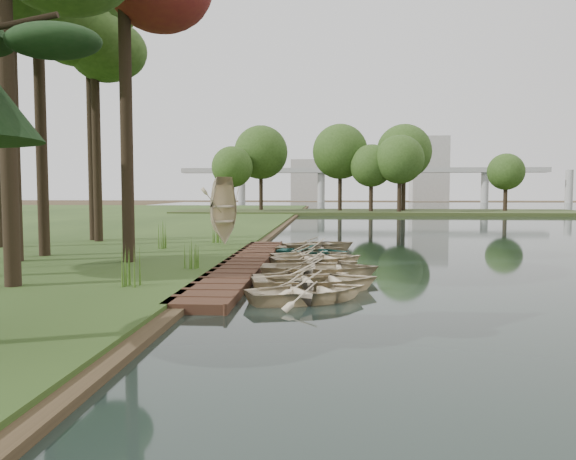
# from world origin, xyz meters

# --- Properties ---
(ground) EXTENTS (300.00, 300.00, 0.00)m
(ground) POSITION_xyz_m (0.00, 0.00, 0.00)
(ground) COLOR #3D2F1D
(boardwalk) EXTENTS (1.60, 16.00, 0.30)m
(boardwalk) POSITION_xyz_m (-1.60, 0.00, 0.15)
(boardwalk) COLOR #392216
(boardwalk) RESTS_ON ground
(peninsula) EXTENTS (50.00, 14.00, 0.45)m
(peninsula) POSITION_xyz_m (8.00, 50.00, 0.23)
(peninsula) COLOR #323F1B
(peninsula) RESTS_ON ground
(far_trees) EXTENTS (45.60, 5.60, 8.80)m
(far_trees) POSITION_xyz_m (4.67, 50.00, 6.43)
(far_trees) COLOR black
(far_trees) RESTS_ON peninsula
(bridge) EXTENTS (95.90, 4.00, 8.60)m
(bridge) POSITION_xyz_m (12.31, 120.00, 7.08)
(bridge) COLOR #A5A5A0
(bridge) RESTS_ON ground
(building_a) EXTENTS (10.00, 8.00, 18.00)m
(building_a) POSITION_xyz_m (30.00, 140.00, 9.00)
(building_a) COLOR #A5A5A0
(building_a) RESTS_ON ground
(building_b) EXTENTS (8.00, 8.00, 12.00)m
(building_b) POSITION_xyz_m (-5.00, 145.00, 6.00)
(building_b) COLOR #A5A5A0
(building_b) RESTS_ON ground
(rowboat_0) EXTENTS (3.93, 3.47, 0.67)m
(rowboat_0) POSITION_xyz_m (1.01, -6.21, 0.39)
(rowboat_0) COLOR #C8B591
(rowboat_0) RESTS_ON water
(rowboat_1) EXTENTS (4.14, 3.35, 0.76)m
(rowboat_1) POSITION_xyz_m (1.16, -4.73, 0.43)
(rowboat_1) COLOR #C8B591
(rowboat_1) RESTS_ON water
(rowboat_2) EXTENTS (3.54, 2.98, 0.63)m
(rowboat_2) POSITION_xyz_m (0.74, -3.59, 0.36)
(rowboat_2) COLOR #C8B591
(rowboat_2) RESTS_ON water
(rowboat_3) EXTENTS (3.90, 2.82, 0.80)m
(rowboat_3) POSITION_xyz_m (1.25, -2.31, 0.45)
(rowboat_3) COLOR #C8B591
(rowboat_3) RESTS_ON water
(rowboat_4) EXTENTS (3.30, 2.57, 0.62)m
(rowboat_4) POSITION_xyz_m (1.13, -0.48, 0.36)
(rowboat_4) COLOR #C8B591
(rowboat_4) RESTS_ON water
(rowboat_5) EXTENTS (4.22, 3.61, 0.74)m
(rowboat_5) POSITION_xyz_m (1.13, 0.51, 0.42)
(rowboat_5) COLOR #C8B591
(rowboat_5) RESTS_ON water
(rowboat_6) EXTENTS (3.80, 3.23, 0.67)m
(rowboat_6) POSITION_xyz_m (0.82, 2.01, 0.38)
(rowboat_6) COLOR #C8B591
(rowboat_6) RESTS_ON water
(rowboat_7) EXTENTS (3.51, 2.85, 0.64)m
(rowboat_7) POSITION_xyz_m (0.86, 3.36, 0.37)
(rowboat_7) COLOR #2D7D72
(rowboat_7) RESTS_ON water
(rowboat_8) EXTENTS (3.33, 2.53, 0.64)m
(rowboat_8) POSITION_xyz_m (0.72, 4.65, 0.37)
(rowboat_8) COLOR #C8B591
(rowboat_8) RESTS_ON water
(rowboat_9) EXTENTS (4.24, 3.70, 0.73)m
(rowboat_9) POSITION_xyz_m (1.15, 6.15, 0.42)
(rowboat_9) COLOR #C8B591
(rowboat_9) RESTS_ON water
(stored_rowboat) EXTENTS (4.02, 3.91, 0.68)m
(stored_rowboat) POSITION_xyz_m (-3.52, 6.24, 0.64)
(stored_rowboat) COLOR #C8B591
(stored_rowboat) RESTS_ON bank
(tree_3) EXTENTS (5.48, 5.48, 12.16)m
(tree_3) POSITION_xyz_m (-9.89, 1.21, 10.06)
(tree_3) COLOR black
(tree_3) RESTS_ON bank
(tree_4) EXTENTS (3.99, 3.99, 11.73)m
(tree_4) POSITION_xyz_m (-10.35, 7.70, 10.16)
(tree_4) COLOR black
(tree_4) RESTS_ON bank
(tree_6) EXTENTS (3.96, 3.96, 13.74)m
(tree_6) POSITION_xyz_m (-10.91, 8.46, 12.05)
(tree_6) COLOR black
(tree_6) RESTS_ON bank
(reeds_0) EXTENTS (0.60, 0.60, 1.08)m
(reeds_0) POSITION_xyz_m (-3.89, -5.75, 0.84)
(reeds_0) COLOR #3F661E
(reeds_0) RESTS_ON bank
(reeds_1) EXTENTS (0.60, 0.60, 0.96)m
(reeds_1) POSITION_xyz_m (-3.09, -2.11, 0.78)
(reeds_1) COLOR #3F661E
(reeds_1) RESTS_ON bank
(reeds_2) EXTENTS (0.60, 0.60, 1.14)m
(reeds_2) POSITION_xyz_m (-6.08, 4.31, 0.87)
(reeds_2) COLOR #3F661E
(reeds_2) RESTS_ON bank
(reeds_3) EXTENTS (0.60, 0.60, 1.03)m
(reeds_3) POSITION_xyz_m (-4.08, 7.32, 0.81)
(reeds_3) COLOR #3F661E
(reeds_3) RESTS_ON bank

